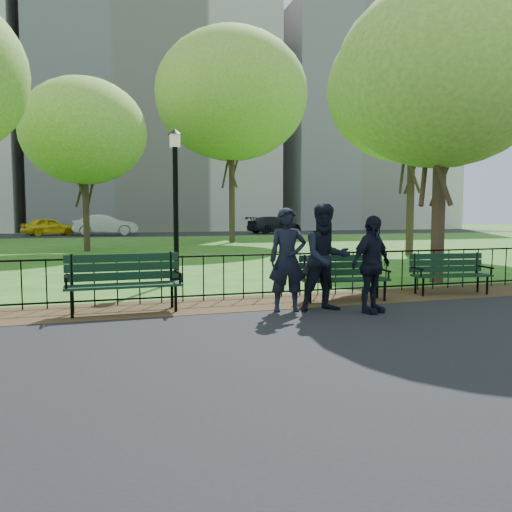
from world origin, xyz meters
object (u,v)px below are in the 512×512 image
object	(u,v)px
tree_near_e	(442,76)
tree_far_c	(84,132)
lamppost	(176,200)
park_bench_right_a	(449,269)
person_mid	(326,258)
person_left	(288,260)
sedan_silver	(105,225)
sedan_dark	(275,225)
tree_far_e	(231,95)
taxi	(49,227)
park_bench_main	(332,271)
tree_mid_e	(413,89)
park_bench_left_a	(124,276)
person_right	(371,264)

from	to	relation	value
tree_near_e	tree_far_c	world-z (taller)	tree_far_c
tree_near_e	lamppost	bearing A→B (deg)	162.77
tree_far_c	park_bench_right_a	bearing A→B (deg)	-63.18
tree_far_c	person_mid	bearing A→B (deg)	-74.76
person_left	sedan_silver	xyz separation A→B (m)	(-2.78, 33.38, -0.07)
lamppost	sedan_dark	bearing A→B (deg)	66.31
tree_far_e	taxi	bearing A→B (deg)	130.05
park_bench_main	taxi	xyz separation A→B (m)	(-8.15, 33.46, 0.12)
park_bench_right_a	taxi	size ratio (longest dim) A/B	0.41
lamppost	taxi	world-z (taller)	lamppost
taxi	tree_mid_e	bearing A→B (deg)	-170.55
person_mid	taxi	size ratio (longest dim) A/B	0.45
tree_mid_e	tree_near_e	bearing A→B (deg)	-119.80
park_bench_main	park_bench_right_a	xyz separation A→B (m)	(2.74, 0.09, -0.06)
park_bench_left_a	lamppost	bearing A→B (deg)	66.91
person_mid	taxi	xyz separation A→B (m)	(-7.64, 34.28, -0.23)
park_bench_main	tree_far_e	distance (m)	21.76
person_left	tree_far_e	bearing A→B (deg)	88.37
tree_near_e	person_left	world-z (taller)	tree_near_e
tree_far_e	sedan_dark	size ratio (longest dim) A/B	2.44
tree_near_e	sedan_dark	xyz separation A→B (m)	(6.55, 30.87, -4.24)
park_bench_right_a	tree_near_e	world-z (taller)	tree_near_e
lamppost	tree_near_e	xyz separation A→B (m)	(6.16, -1.91, 2.95)
taxi	sedan_silver	size ratio (longest dim) A/B	0.83
park_bench_left_a	sedan_dark	bearing A→B (deg)	64.90
person_right	tree_near_e	bearing A→B (deg)	15.79
sedan_silver	person_right	bearing A→B (deg)	-173.37
park_bench_main	tree_near_e	distance (m)	6.02
tree_far_c	tree_near_e	bearing A→B (deg)	-57.31
person_mid	person_right	size ratio (longest dim) A/B	1.12
tree_mid_e	taxi	world-z (taller)	tree_mid_e
park_bench_left_a	taxi	world-z (taller)	taxi
tree_mid_e	sedan_silver	distance (m)	27.05
tree_mid_e	tree_far_c	xyz separation A→B (m)	(-12.78, 6.02, -1.36)
lamppost	person_right	size ratio (longest dim) A/B	2.27
tree_near_e	sedan_silver	xyz separation A→B (m)	(-7.66, 30.93, -4.16)
tree_far_c	person_left	distance (m)	16.83
park_bench_left_a	tree_near_e	bearing A→B (deg)	10.86
person_right	taxi	bearing A→B (deg)	79.25
tree_far_e	taxi	distance (m)	19.25
lamppost	taxi	xyz separation A→B (m)	(-5.70, 29.78, -1.33)
lamppost	tree_mid_e	size ratio (longest dim) A/B	0.39
lamppost	tree_far_e	distance (m)	18.44
lamppost	sedan_dark	world-z (taller)	lamppost
park_bench_main	park_bench_left_a	bearing A→B (deg)	-174.31
park_bench_right_a	tree_far_c	size ratio (longest dim) A/B	0.22
tree_near_e	tree_mid_e	bearing A→B (deg)	60.20
lamppost	tree_far_e	world-z (taller)	tree_far_e
lamppost	tree_far_c	size ratio (longest dim) A/B	0.49
tree_far_e	tree_mid_e	bearing A→B (deg)	-66.39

